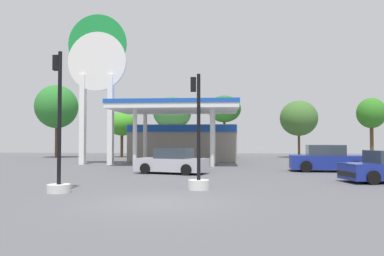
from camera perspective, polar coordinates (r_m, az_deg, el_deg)
ground_plane at (r=12.06m, az=-5.26°, el=-10.94°), size 90.00×90.00×0.00m
gas_station at (r=35.97m, az=-1.21°, el=-1.49°), size 9.75×14.00×4.84m
station_pole_sign at (r=31.65m, az=-13.87°, el=8.51°), size 4.68×0.56×11.89m
car_1 at (r=22.20m, az=-2.98°, el=-5.06°), size 4.36×2.78×1.45m
car_2 at (r=25.03m, az=19.46°, el=-4.41°), size 4.71×2.43×1.63m
traffic_signal_0 at (r=14.92m, az=-19.13°, el=-3.95°), size 0.84×0.84×5.18m
traffic_signal_1 at (r=14.99m, az=0.92°, el=-5.21°), size 0.83×0.83×4.50m
tree_0 at (r=44.71m, az=-19.42°, el=2.99°), size 4.62×4.62×7.95m
tree_1 at (r=43.93m, az=-10.33°, el=0.56°), size 3.23×3.23×5.05m
tree_2 at (r=40.91m, az=-2.95°, el=2.21°), size 4.03×4.03×6.52m
tree_3 at (r=41.10m, az=4.80°, el=2.80°), size 3.54×3.54×6.67m
tree_4 at (r=43.42m, az=15.53°, el=1.40°), size 4.05×4.05×6.23m
tree_5 at (r=42.63m, az=25.03°, el=1.96°), size 2.86×2.86×6.17m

